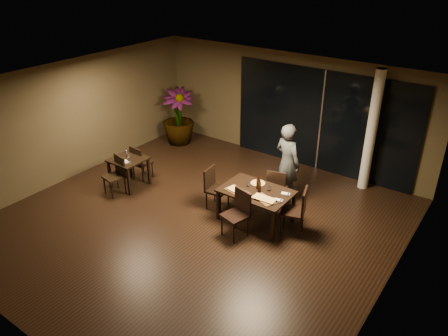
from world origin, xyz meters
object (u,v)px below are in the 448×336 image
at_px(bottle_a, 258,183).
at_px(chair_main_far, 277,186).
at_px(chair_side_near, 117,173).
at_px(chair_main_near, 238,211).
at_px(diner, 287,163).
at_px(chair_main_left, 214,186).
at_px(bottle_c, 259,184).
at_px(bottle_b, 259,185).
at_px(side_table, 128,163).
at_px(potted_plant, 178,117).
at_px(chair_main_right, 297,209).
at_px(main_table, 256,194).
at_px(chair_side_far, 140,161).

bearing_deg(bottle_a, chair_main_far, 82.38).
bearing_deg(chair_side_near, chair_main_far, 37.35).
xyz_separation_m(chair_main_near, chair_side_near, (-3.37, -0.26, -0.03)).
relative_size(diner, bottle_a, 6.48).
height_order(chair_main_far, chair_main_left, chair_main_left).
bearing_deg(bottle_c, bottle_b, -56.07).
distance_m(chair_main_left, diner, 1.77).
xyz_separation_m(side_table, potted_plant, (-0.79, 2.79, 0.22)).
bearing_deg(chair_side_near, chair_main_right, 24.71).
distance_m(chair_main_far, chair_main_left, 1.43).
xyz_separation_m(chair_main_far, chair_main_right, (0.86, -0.66, 0.05)).
bearing_deg(bottle_c, main_table, -110.17).
relative_size(main_table, chair_main_near, 1.49).
bearing_deg(chair_main_far, bottle_a, 66.22).
bearing_deg(chair_side_far, chair_main_far, -164.04).
height_order(chair_side_near, bottle_c, bottle_c).
bearing_deg(chair_main_near, chair_main_far, 100.74).
xyz_separation_m(chair_main_far, chair_side_near, (-3.46, -1.69, 0.00)).
distance_m(chair_main_far, bottle_a, 0.79).
distance_m(chair_side_far, diner, 3.78).
xyz_separation_m(chair_main_left, chair_side_far, (-2.37, -0.02, -0.04)).
xyz_separation_m(chair_main_far, chair_main_left, (-1.15, -0.85, 0.02)).
bearing_deg(bottle_b, diner, 89.96).
bearing_deg(bottle_c, chair_main_far, 86.24).
xyz_separation_m(chair_main_near, chair_side_far, (-3.42, 0.56, -0.06)).
xyz_separation_m(side_table, chair_main_near, (3.38, -0.15, -0.06)).
xyz_separation_m(main_table, bottle_a, (-0.02, 0.09, 0.22)).
bearing_deg(chair_main_right, chair_main_near, -69.25).
height_order(chair_side_far, diner, diner).
xyz_separation_m(chair_main_near, potted_plant, (-4.16, 2.94, 0.28)).
distance_m(side_table, bottle_b, 3.53).
relative_size(chair_side_far, bottle_c, 3.10).
height_order(side_table, chair_side_near, chair_side_near).
relative_size(chair_side_near, potted_plant, 0.56).
relative_size(chair_side_near, diner, 0.50).
bearing_deg(bottle_b, chair_main_near, -99.28).
bearing_deg(side_table, diner, 26.20).
bearing_deg(bottle_c, chair_side_far, -177.41).
bearing_deg(chair_side_far, bottle_c, -175.32).
distance_m(chair_main_near, chair_main_left, 1.20).
xyz_separation_m(chair_main_left, potted_plant, (-3.11, 2.36, 0.30)).
relative_size(potted_plant, bottle_c, 5.77).
bearing_deg(chair_main_far, bottle_c, 70.08).
relative_size(side_table, chair_main_near, 0.80).
bearing_deg(side_table, main_table, 8.37).
height_order(chair_side_far, bottle_b, bottle_b).
height_order(chair_main_left, diner, diner).
height_order(main_table, chair_main_right, chair_main_right).
relative_size(side_table, chair_main_right, 0.77).
bearing_deg(chair_main_left, bottle_b, -92.90).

